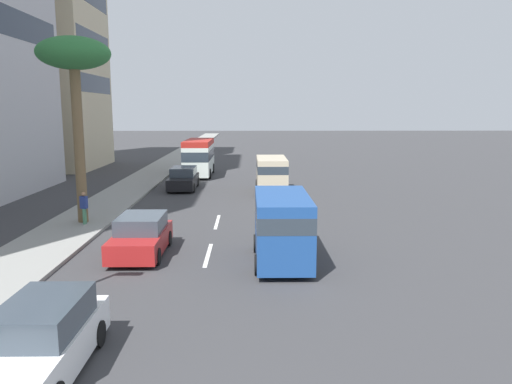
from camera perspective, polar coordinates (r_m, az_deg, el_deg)
name	(u,v)px	position (r m, az deg, el deg)	size (l,w,h in m)	color
ground_plane	(227,188)	(36.43, -3.40, 0.47)	(198.00, 198.00, 0.00)	#38383A
sidewalk_right	(132,187)	(37.36, -14.05, 0.54)	(162.00, 3.25, 0.15)	gray
lane_stripe_mid	(208,255)	(19.86, -5.54, -7.23)	(3.20, 0.16, 0.01)	silver
lane_stripe_far	(217,222)	(25.51, -4.49, -3.45)	(3.20, 0.16, 0.01)	silver
car_lead	(183,179)	(36.17, -8.36, 1.52)	(4.56, 1.91, 1.58)	black
car_second	(141,236)	(20.20, -13.10, -4.99)	(4.22, 1.94, 1.56)	#A51E1E
minibus_third	(199,156)	(43.31, -6.60, 4.13)	(6.73, 2.33, 3.11)	silver
car_fourth	(42,342)	(12.04, -23.43, -15.53)	(4.43, 1.78, 1.64)	white
van_fifth	(271,173)	(34.19, 1.79, 2.23)	(4.74, 2.13, 2.43)	beige
van_sixth	(282,224)	(18.51, 3.03, -3.75)	(4.65, 2.10, 2.58)	#1E478C
pedestrian_near_lamp	(84,206)	(25.61, -19.20, -1.59)	(0.30, 0.37, 1.59)	#4C8C66
palm_tree	(74,62)	(25.82, -20.22, 13.89)	(3.46, 3.46, 8.98)	brown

